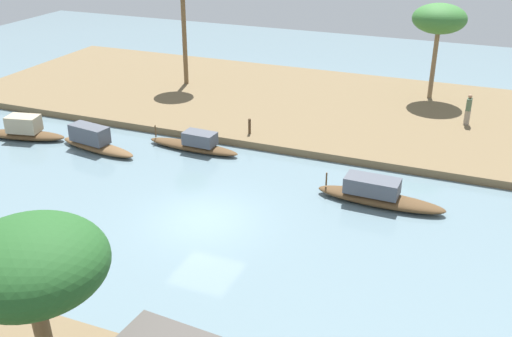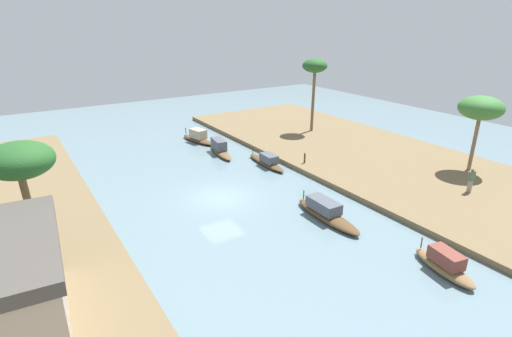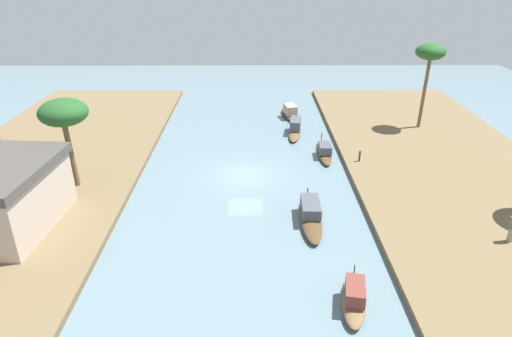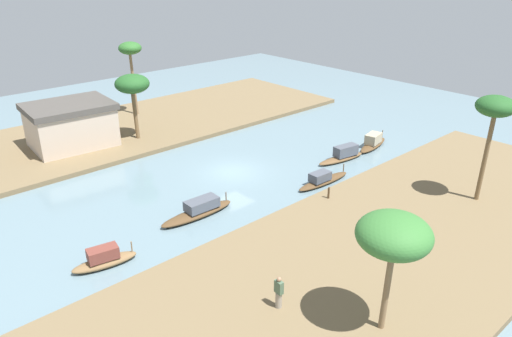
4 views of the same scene
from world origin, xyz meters
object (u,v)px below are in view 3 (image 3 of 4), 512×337
palm_tree_left_far (430,54)px  palm_tree_right_short (63,114)px  sampan_downstream_large (295,128)px  sampan_midstream (354,297)px  sampan_with_tall_canopy (311,214)px  riverside_building (0,196)px  sampan_open_hull (324,151)px  sampan_near_left_bank (290,113)px  mooring_post (360,156)px

palm_tree_left_far → palm_tree_right_short: palm_tree_left_far is taller
sampan_downstream_large → sampan_midstream: 21.11m
sampan_with_tall_canopy → riverside_building: bearing=95.1°
sampan_open_hull → riverside_building: 21.69m
sampan_open_hull → palm_tree_left_far: palm_tree_left_far is taller
sampan_near_left_bank → riverside_building: riverside_building is taller
sampan_with_tall_canopy → palm_tree_left_far: bearing=-35.5°
palm_tree_right_short → riverside_building: bearing=157.9°
sampan_midstream → mooring_post: (14.46, -3.31, 0.35)m
sampan_open_hull → riverside_building: (-10.53, 18.87, 1.89)m
sampan_midstream → riverside_building: bearing=82.3°
sampan_midstream → sampan_downstream_large: bearing=12.7°
sampan_downstream_large → sampan_with_tall_canopy: (-14.12, 0.33, -0.06)m
mooring_post → palm_tree_right_short: size_ratio=0.14×
sampan_near_left_bank → sampan_midstream: sampan_near_left_bank is taller
sampan_near_left_bank → sampan_with_tall_canopy: bearing=167.5°
mooring_post → palm_tree_left_far: 11.47m
mooring_post → sampan_near_left_bank: bearing=21.0°
sampan_near_left_bank → riverside_building: size_ratio=0.64×
sampan_midstream → palm_tree_left_far: 24.70m
sampan_open_hull → sampan_with_tall_canopy: sampan_with_tall_canopy is taller
sampan_midstream → sampan_open_hull: bearing=6.9°
sampan_near_left_bank → palm_tree_left_far: palm_tree_left_far is taller
sampan_open_hull → sampan_midstream: (-16.44, 1.08, 0.07)m
sampan_downstream_large → sampan_with_tall_canopy: bearing=-172.6°
sampan_open_hull → palm_tree_right_short: 18.38m
sampan_open_hull → sampan_downstream_large: bearing=23.7°
sampan_with_tall_canopy → palm_tree_left_far: palm_tree_left_far is taller
palm_tree_right_short → riverside_building: size_ratio=0.79×
sampan_midstream → riverside_building: size_ratio=0.50×
sampan_midstream → mooring_post: bearing=-2.2°
sampan_near_left_bank → sampan_open_hull: sampan_near_left_bank is taller
sampan_near_left_bank → mooring_post: bearing=-170.9°
sampan_near_left_bank → palm_tree_left_far: 13.03m
sampan_near_left_bank → palm_tree_right_short: 21.29m
sampan_downstream_large → sampan_with_tall_canopy: sampan_downstream_large is taller
sampan_downstream_large → sampan_open_hull: bearing=-149.8°
sampan_near_left_bank → palm_tree_right_short: size_ratio=0.80×
sampan_midstream → palm_tree_right_short: palm_tree_right_short is taller
sampan_with_tall_canopy → sampan_midstream: size_ratio=1.47×
palm_tree_left_far → riverside_building: size_ratio=0.99×
palm_tree_right_short → sampan_midstream: bearing=-124.6°
mooring_post → palm_tree_right_short: (-3.57, 19.08, 4.39)m
sampan_with_tall_canopy → riverside_building: size_ratio=0.74×
sampan_near_left_bank → mooring_post: size_ratio=5.69×
sampan_midstream → palm_tree_right_short: size_ratio=0.63×
sampan_downstream_large → mooring_post: bearing=-139.8°
sampan_downstream_large → sampan_open_hull: 5.01m
sampan_with_tall_canopy → sampan_midstream: sampan_midstream is taller
riverside_building → sampan_downstream_large: bearing=-44.1°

